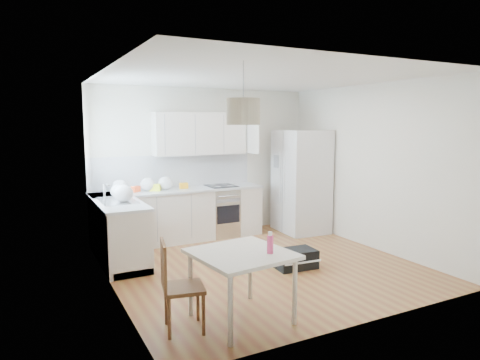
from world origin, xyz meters
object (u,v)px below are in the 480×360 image
(refrigerator, at_px, (302,181))
(dining_chair, at_px, (184,286))
(dining_table, at_px, (242,259))
(gym_bag, at_px, (295,259))

(refrigerator, distance_m, dining_chair, 4.40)
(refrigerator, relative_size, dining_table, 1.86)
(dining_table, height_order, gym_bag, dining_table)
(gym_bag, bearing_deg, dining_table, -138.08)
(refrigerator, distance_m, gym_bag, 2.34)
(refrigerator, xyz_separation_m, gym_bag, (-1.32, -1.74, -0.83))
(gym_bag, bearing_deg, refrigerator, 57.16)
(dining_chair, relative_size, gym_bag, 1.60)
(dining_chair, bearing_deg, dining_table, 6.13)
(dining_table, relative_size, dining_chair, 1.13)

